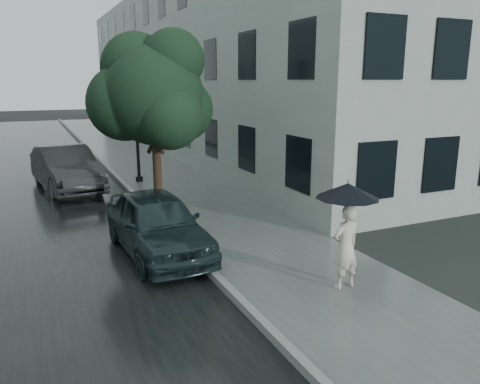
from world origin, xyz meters
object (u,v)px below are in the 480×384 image
lamp_post (132,104)px  car_near (157,223)px  pedestrian (346,247)px  car_far (66,168)px  street_tree (153,94)px

lamp_post → car_near: 8.26m
pedestrian → car_far: (-4.02, 10.79, -0.03)m
car_near → car_far: size_ratio=0.87×
pedestrian → lamp_post: bearing=-89.6°
lamp_post → car_far: (-2.51, -0.31, -2.20)m
pedestrian → lamp_post: 11.42m
lamp_post → car_near: bearing=-114.0°
lamp_post → car_near: size_ratio=1.27×
pedestrian → car_far: bearing=-76.9°
street_tree → car_near: (-0.79, -2.96, -2.76)m
pedestrian → car_near: bearing=-57.5°
street_tree → car_far: street_tree is taller
street_tree → lamp_post: size_ratio=1.00×
pedestrian → car_far: pedestrian is taller
street_tree → lamp_post: bearing=85.0°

